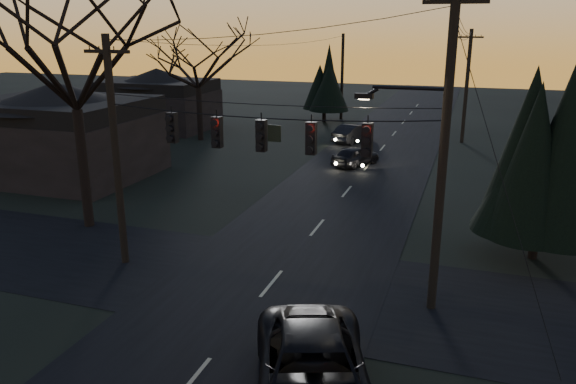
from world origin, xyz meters
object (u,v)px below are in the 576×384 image
(utility_pole_far_r, at_px, (462,142))
(evergreen_right, at_px, (546,154))
(bare_tree_left, at_px, (72,59))
(suv_near, at_px, (313,375))
(utility_pole_right, at_px, (431,308))
(sedan_oncoming_a, at_px, (355,156))
(utility_pole_left, at_px, (126,262))
(utility_pole_far_l, at_px, (341,119))
(sedan_oncoming_b, at_px, (352,133))

(utility_pole_far_r, distance_m, evergreen_right, 23.21)
(bare_tree_left, relative_size, suv_near, 1.79)
(utility_pole_far_r, bearing_deg, evergreen_right, -81.37)
(utility_pole_right, relative_size, evergreen_right, 1.40)
(utility_pole_far_r, relative_size, suv_near, 1.43)
(bare_tree_left, height_order, sedan_oncoming_a, bare_tree_left)
(utility_pole_left, xyz_separation_m, suv_near, (9.20, -5.85, 0.83))
(suv_near, height_order, sedan_oncoming_a, suv_near)
(utility_pole_far_l, relative_size, sedan_oncoming_a, 2.16)
(utility_pole_right, relative_size, sedan_oncoming_b, 2.40)
(suv_near, bearing_deg, utility_pole_left, 127.81)
(utility_pole_right, xyz_separation_m, suv_near, (-2.30, -5.85, 0.83))
(utility_pole_far_r, relative_size, sedan_oncoming_a, 2.29)
(suv_near, distance_m, sedan_oncoming_a, 24.21)
(suv_near, relative_size, sedan_oncoming_b, 1.43)
(utility_pole_far_l, height_order, sedan_oncoming_b, utility_pole_far_l)
(utility_pole_far_l, distance_m, evergreen_right, 34.28)
(utility_pole_left, xyz_separation_m, sedan_oncoming_b, (3.40, 25.44, 0.69))
(sedan_oncoming_b, bearing_deg, utility_pole_far_r, -144.96)
(utility_pole_far_r, height_order, sedan_oncoming_b, utility_pole_far_r)
(bare_tree_left, bearing_deg, utility_pole_right, -10.97)
(utility_pole_right, height_order, utility_pole_far_r, utility_pole_right)
(bare_tree_left, bearing_deg, utility_pole_far_l, 83.22)
(utility_pole_right, distance_m, utility_pole_far_r, 28.00)
(utility_pole_left, distance_m, sedan_oncoming_a, 18.77)
(utility_pole_far_r, distance_m, sedan_oncoming_a, 11.82)
(utility_pole_far_r, xyz_separation_m, bare_tree_left, (-15.43, -25.01, 7.43))
(utility_pole_far_l, distance_m, suv_near, 42.86)
(evergreen_right, xyz_separation_m, sedan_oncoming_b, (-11.53, 20.02, -3.48))
(utility_pole_far_r, distance_m, bare_tree_left, 30.31)
(sedan_oncoming_b, bearing_deg, utility_pole_left, 99.93)
(bare_tree_left, xyz_separation_m, evergreen_right, (18.85, 2.43, -3.26))
(utility_pole_left, relative_size, utility_pole_far_l, 1.06)
(utility_pole_right, bearing_deg, sedan_oncoming_b, 107.67)
(utility_pole_far_l, distance_m, sedan_oncoming_a, 18.73)
(utility_pole_left, height_order, utility_pole_far_r, same)
(utility_pole_left, height_order, sedan_oncoming_b, utility_pole_left)
(evergreen_right, bearing_deg, utility_pole_left, -160.04)
(utility_pole_far_r, xyz_separation_m, sedan_oncoming_b, (-8.10, -2.56, 0.69))
(suv_near, bearing_deg, utility_pole_right, 48.82)
(evergreen_right, relative_size, sedan_oncoming_a, 1.93)
(sedan_oncoming_b, bearing_deg, sedan_oncoming_a, 121.19)
(utility_pole_left, bearing_deg, utility_pole_far_r, 67.67)
(utility_pole_far_r, relative_size, utility_pole_far_l, 1.06)
(evergreen_right, distance_m, sedan_oncoming_a, 16.30)
(bare_tree_left, bearing_deg, evergreen_right, 7.35)
(utility_pole_far_l, height_order, sedan_oncoming_a, utility_pole_far_l)
(utility_pole_left, height_order, suv_near, utility_pole_left)
(utility_pole_left, distance_m, bare_tree_left, 8.92)
(sedan_oncoming_b, bearing_deg, bare_tree_left, 89.48)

